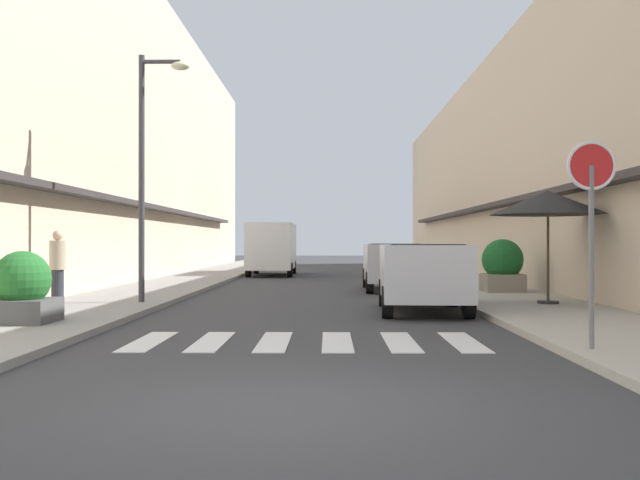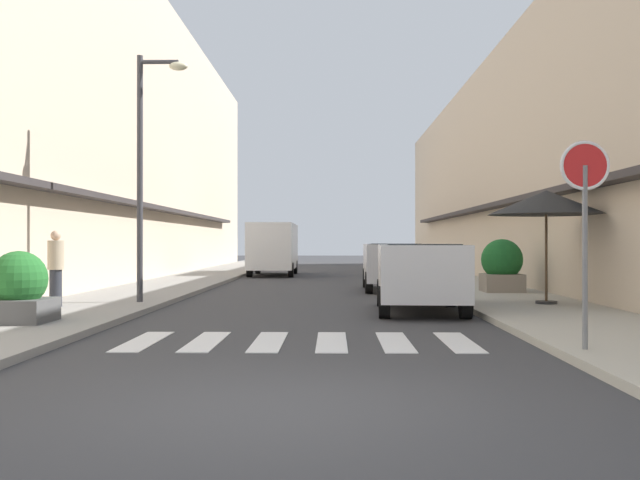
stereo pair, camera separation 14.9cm
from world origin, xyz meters
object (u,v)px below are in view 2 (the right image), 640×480
Objects in this scene: planter_midblock at (502,266)px; round_street_sign at (585,189)px; parked_car_mid at (393,261)px; cafe_umbrella at (546,203)px; street_lamp at (148,152)px; planter_far at (447,263)px; parked_car_near at (420,270)px; delivery_van at (273,245)px; planter_corner at (19,290)px; pedestrian_walking_near at (56,267)px.

round_street_sign is at bearing -97.82° from planter_midblock.
parked_car_mid is 13.09m from round_street_sign.
cafe_umbrella is 1.76× the size of planter_midblock.
planter_far is at bearing 49.04° from street_lamp.
planter_midblock is at bearing 58.79° from parked_car_near.
delivery_van is at bearing 121.27° from planter_midblock.
street_lamp is (-1.61, -15.89, 2.19)m from delivery_van.
delivery_van is 23.86m from round_street_sign.
delivery_van is 4.37× the size of planter_corner.
parked_car_near is at bearing -164.27° from cafe_umbrella.
delivery_van reaches higher than parked_car_near.
planter_midblock is (2.88, 4.75, -0.08)m from parked_car_near.
parked_car_near is 5.55m from planter_midblock.
parked_car_mid is at bearing 90.00° from parked_car_near.
planter_corner is at bearing -104.76° from street_lamp.
cafe_umbrella reaches higher than planter_midblock.
planter_far is at bearing 60.13° from parked_car_mid.
planter_midblock is at bearing -36.93° from parked_car_mid.
cafe_umbrella is 10.94m from pedestrian_walking_near.
delivery_van is at bearing 138.92° from planter_far.
planter_corner is (-2.73, -20.15, -0.72)m from delivery_van.
street_lamp reaches higher than planter_midblock.
delivery_van is 9.23m from planter_far.
planter_far is at bearing 86.80° from round_street_sign.
parked_car_near is 6.91m from parked_car_mid.
planter_corner is 3.08m from pedestrian_walking_near.
round_street_sign is at bearing -83.86° from parked_car_mid.
parked_car_mid is 12.41m from planter_corner.
round_street_sign is 1.65× the size of pedestrian_walking_near.
parked_car_near is 3.09× the size of planter_far.
cafe_umbrella is at bearing -2.01° from street_lamp.
street_lamp is 2.20× the size of cafe_umbrella.
parked_car_near is at bearing 102.97° from round_street_sign.
round_street_sign is 2.19× the size of planter_corner.
parked_car_mid is 2.82× the size of planter_midblock.
planter_far is (6.94, -6.05, -0.66)m from delivery_van.
delivery_van is 3.65× the size of planter_midblock.
planter_corner is (-1.12, -4.26, -2.91)m from street_lamp.
delivery_van reaches higher than planter_corner.
delivery_van is 17.90m from cafe_umbrella.
planter_corner is 17.10m from planter_far.
planter_corner is at bearing -142.38° from planter_midblock.
round_street_sign reaches higher than planter_corner.
street_lamp is 3.34m from pedestrian_walking_near.
pedestrian_walking_near reaches higher than parked_car_mid.
delivery_van is 16.12m from street_lamp.
parked_car_mid is at bearing -119.87° from planter_far.
cafe_umbrella is 4.21m from planter_midblock.
planter_midblock is at bearing -28.69° from pedestrian_walking_near.
cafe_umbrella is (2.95, 0.83, 1.47)m from parked_car_near.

